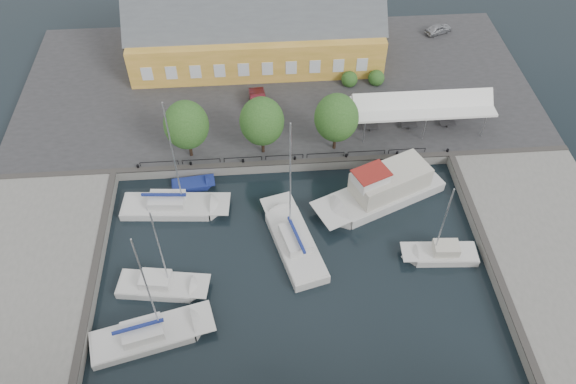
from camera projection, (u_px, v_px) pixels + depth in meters
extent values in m
plane|color=black|center=(293.00, 256.00, 47.79)|extent=(140.00, 140.00, 0.00)
cube|color=#2D2D30|center=(277.00, 87.00, 62.93)|extent=(56.00, 26.00, 1.00)
cube|color=slate|center=(22.00, 288.00, 44.99)|extent=(12.00, 24.00, 1.00)
cube|color=slate|center=(555.00, 256.00, 47.17)|extent=(12.00, 24.00, 1.00)
cube|color=#383533|center=(285.00, 162.00, 53.96)|extent=(56.00, 0.60, 0.12)
cube|color=#383533|center=(92.00, 280.00, 44.86)|extent=(0.60, 24.00, 0.12)
cube|color=#383533|center=(491.00, 256.00, 46.47)|extent=(0.60, 24.00, 0.12)
cylinder|color=black|center=(138.00, 167.00, 53.36)|extent=(0.24, 0.24, 0.40)
cylinder|color=black|center=(191.00, 164.00, 53.61)|extent=(0.24, 0.24, 0.40)
cylinder|color=black|center=(243.00, 161.00, 53.86)|extent=(0.24, 0.24, 0.40)
cylinder|color=black|center=(295.00, 159.00, 54.11)|extent=(0.24, 0.24, 0.40)
cylinder|color=black|center=(346.00, 156.00, 54.36)|extent=(0.24, 0.24, 0.40)
cylinder|color=black|center=(397.00, 153.00, 54.60)|extent=(0.24, 0.24, 0.40)
cylinder|color=black|center=(447.00, 151.00, 54.85)|extent=(0.24, 0.24, 0.40)
cube|color=gold|center=(257.00, 42.00, 64.18)|extent=(28.00, 10.00, 4.50)
cube|color=#474C51|center=(255.00, 14.00, 61.60)|extent=(28.56, 7.60, 7.60)
cube|color=gold|center=(173.00, 21.00, 68.10)|extent=(6.00, 6.00, 3.50)
cube|color=brown|center=(180.00, 1.00, 59.84)|extent=(0.60, 0.60, 1.20)
cube|color=white|center=(422.00, 106.00, 55.54)|extent=(14.00, 4.00, 0.25)
cylinder|color=silver|center=(364.00, 132.00, 55.02)|extent=(0.10, 0.10, 2.70)
cylinder|color=silver|center=(358.00, 108.00, 57.45)|extent=(0.10, 0.10, 2.70)
cylinder|color=silver|center=(424.00, 129.00, 55.32)|extent=(0.10, 0.10, 2.70)
cylinder|color=silver|center=(416.00, 106.00, 57.75)|extent=(0.10, 0.10, 2.70)
cylinder|color=silver|center=(484.00, 126.00, 55.62)|extent=(0.10, 0.10, 2.70)
cylinder|color=silver|center=(473.00, 103.00, 58.05)|extent=(0.10, 0.10, 2.70)
cylinder|color=black|center=(190.00, 147.00, 53.93)|extent=(0.30, 0.30, 2.10)
ellipsoid|color=#214D1B|center=(186.00, 125.00, 51.84)|extent=(4.20, 4.20, 4.83)
cylinder|color=black|center=(263.00, 144.00, 54.28)|extent=(0.30, 0.30, 2.10)
ellipsoid|color=#214D1B|center=(262.00, 121.00, 52.19)|extent=(4.20, 4.20, 4.83)
cylinder|color=black|center=(335.00, 140.00, 54.62)|extent=(0.30, 0.30, 2.10)
ellipsoid|color=#214D1B|center=(336.00, 118.00, 52.53)|extent=(4.20, 4.20, 4.83)
imported|color=#9D9EA4|center=(439.00, 29.00, 69.08)|extent=(3.76, 2.68, 1.19)
imported|color=#56131D|center=(258.00, 103.00, 59.02)|extent=(1.92, 4.71, 1.52)
cube|color=silver|center=(296.00, 249.00, 48.07)|extent=(4.99, 8.55, 1.50)
cube|color=silver|center=(292.00, 235.00, 48.13)|extent=(5.29, 10.08, 0.08)
cube|color=silver|center=(296.00, 238.00, 47.27)|extent=(2.81, 3.64, 0.90)
cylinder|color=silver|center=(290.00, 182.00, 44.09)|extent=(0.12, 0.12, 12.07)
cube|color=navy|center=(296.00, 235.00, 46.59)|extent=(1.25, 3.94, 0.22)
cube|color=silver|center=(387.00, 195.00, 52.38)|extent=(10.88, 7.56, 1.80)
cube|color=silver|center=(377.00, 193.00, 51.29)|extent=(12.70, 8.23, 0.08)
cube|color=beige|center=(390.00, 180.00, 50.90)|extent=(7.73, 5.77, 2.20)
cube|color=silver|center=(371.00, 178.00, 49.15)|extent=(3.41, 3.04, 1.20)
cube|color=maroon|center=(372.00, 173.00, 48.68)|extent=(3.69, 3.25, 0.10)
cube|color=silver|center=(445.00, 256.00, 47.67)|extent=(5.33, 2.48, 1.30)
cube|color=silver|center=(439.00, 252.00, 47.16)|extent=(6.37, 2.46, 0.08)
cube|color=beige|center=(446.00, 248.00, 46.83)|extent=(2.17, 1.60, 0.90)
cylinder|color=silver|center=(443.00, 222.00, 44.31)|extent=(0.12, 0.12, 7.81)
cube|color=silver|center=(167.00, 209.00, 51.30)|extent=(8.17, 3.49, 1.30)
cube|color=silver|center=(177.00, 204.00, 50.79)|extent=(9.75, 3.50, 0.08)
cube|color=silver|center=(167.00, 200.00, 50.45)|extent=(3.33, 2.20, 0.90)
cylinder|color=silver|center=(174.00, 158.00, 46.53)|extent=(0.12, 0.12, 11.63)
cube|color=navy|center=(164.00, 195.00, 49.90)|extent=(3.99, 0.53, 0.22)
cube|color=silver|center=(156.00, 288.00, 45.56)|extent=(6.31, 3.30, 1.30)
cube|color=silver|center=(164.00, 284.00, 45.01)|extent=(7.48, 3.38, 0.08)
cube|color=silver|center=(156.00, 280.00, 44.70)|extent=(2.62, 2.00, 0.90)
cylinder|color=silver|center=(160.00, 251.00, 41.73)|extent=(0.12, 0.12, 8.93)
cube|color=silver|center=(143.00, 339.00, 42.46)|extent=(8.02, 4.59, 1.30)
cube|color=silver|center=(154.00, 331.00, 42.15)|extent=(9.46, 4.83, 0.08)
cube|color=silver|center=(142.00, 331.00, 41.65)|extent=(3.40, 2.62, 0.90)
cylinder|color=silver|center=(148.00, 289.00, 38.21)|extent=(0.12, 0.12, 11.10)
cube|color=navy|center=(138.00, 327.00, 41.06)|extent=(3.72, 1.11, 0.22)
cube|color=navy|center=(190.00, 186.00, 53.22)|extent=(3.44, 1.99, 0.80)
cube|color=navy|center=(194.00, 182.00, 52.95)|extent=(4.09, 2.00, 0.08)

